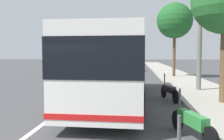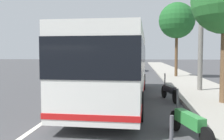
% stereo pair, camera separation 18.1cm
% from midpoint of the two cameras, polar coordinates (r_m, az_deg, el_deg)
% --- Properties ---
extents(sidewalk_curb, '(110.00, 3.60, 0.14)m').
position_cam_midpoint_polar(sidewalk_curb, '(13.78, 21.51, -5.61)').
color(sidewalk_curb, '#9E998E').
rests_on(sidewalk_curb, ground).
extents(lane_divider_line, '(110.00, 0.16, 0.01)m').
position_cam_midpoint_polar(lane_divider_line, '(13.62, -7.31, -5.78)').
color(lane_divider_line, silver).
rests_on(lane_divider_line, ground).
extents(coach_bus, '(11.56, 2.91, 3.10)m').
position_cam_midpoint_polar(coach_bus, '(11.92, 0.67, 1.50)').
color(coach_bus, silver).
rests_on(coach_bus, ground).
extents(motorcycle_far_end, '(2.18, 0.73, 1.24)m').
position_cam_midpoint_polar(motorcycle_far_end, '(6.88, 17.06, -11.32)').
color(motorcycle_far_end, black).
rests_on(motorcycle_far_end, ground).
extents(motorcycle_mid_row, '(2.16, 0.59, 1.26)m').
position_cam_midpoint_polar(motorcycle_mid_row, '(12.32, 12.52, -4.66)').
color(motorcycle_mid_row, black).
rests_on(motorcycle_mid_row, ground).
extents(car_ahead_same_lane, '(4.68, 2.03, 1.58)m').
position_cam_midpoint_polar(car_ahead_same_lane, '(33.82, 4.53, 1.09)').
color(car_ahead_same_lane, navy).
rests_on(car_ahead_same_lane, ground).
extents(car_side_street, '(4.48, 1.99, 1.46)m').
position_cam_midpoint_polar(car_side_street, '(46.61, -1.10, 1.71)').
color(car_side_street, navy).
rests_on(car_side_street, ground).
extents(roadside_tree_far_block, '(3.38, 3.38, 7.12)m').
position_cam_midpoint_polar(roadside_tree_far_block, '(24.76, 13.93, 10.86)').
color(roadside_tree_far_block, brown).
rests_on(roadside_tree_far_block, ground).
extents(utility_pole, '(0.28, 0.28, 8.06)m').
position_cam_midpoint_polar(utility_pole, '(15.48, 19.15, 10.13)').
color(utility_pole, slate).
rests_on(utility_pole, ground).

